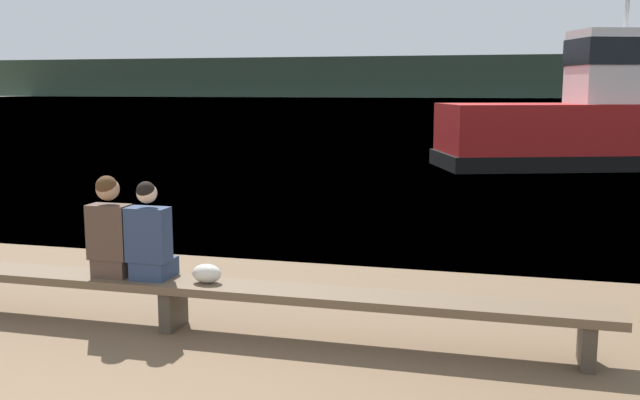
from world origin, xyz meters
name	(u,v)px	position (x,y,z in m)	size (l,w,h in m)	color
water_surface	(489,101)	(0.00, 126.24, 0.00)	(240.00, 240.00, 0.00)	#386084
far_shoreline	(495,77)	(0.00, 169.96, 4.76)	(600.00, 12.00, 9.51)	#2D3D2D
bench_main	(173,288)	(-0.10, 3.44, 0.39)	(8.12, 0.47, 0.47)	brown
person_left	(111,231)	(-0.74, 3.44, 0.92)	(0.40, 0.41, 1.00)	#4C382D
person_right	(150,238)	(-0.33, 3.44, 0.88)	(0.40, 0.40, 0.96)	navy
shopping_bag	(207,274)	(0.25, 3.45, 0.56)	(0.28, 0.19, 0.18)	beige
tugboat_red	(618,124)	(6.09, 19.73, 1.24)	(10.60, 6.18, 7.01)	#A81919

